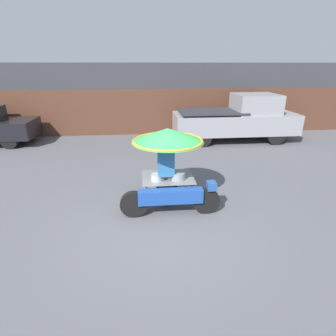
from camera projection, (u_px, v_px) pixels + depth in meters
ground_plane at (161, 222)px, 5.74m from camera, size 36.00×36.00×0.00m
shopfront_building at (148, 98)px, 13.34m from camera, size 28.00×2.06×3.29m
vendor_motorcycle_cart at (169, 150)px, 6.03m from camera, size 2.27×1.68×1.87m
vendor_person at (166, 171)px, 6.12m from camera, size 0.38×0.22×1.59m
pickup_truck at (238, 119)px, 11.53m from camera, size 5.33×1.83×2.04m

